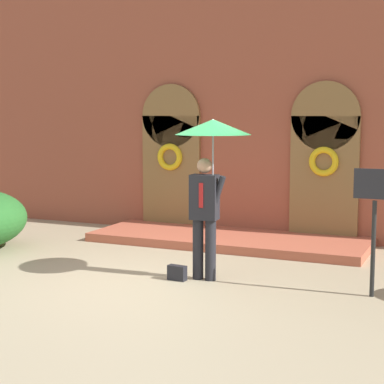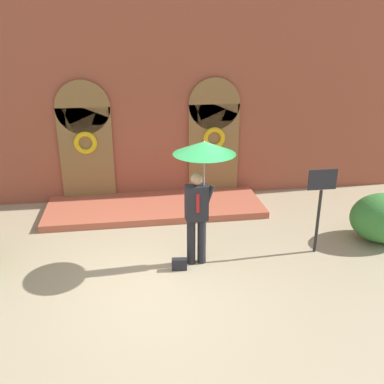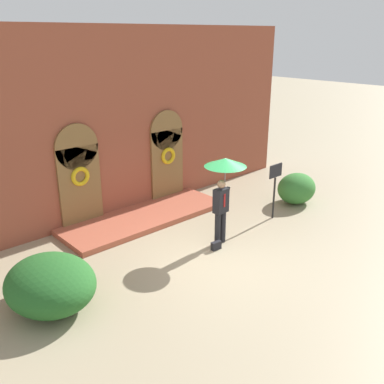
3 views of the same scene
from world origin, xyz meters
TOP-DOWN VIEW (x-y plane):
  - ground_plane at (0.00, 0.00)m, footprint 80.00×80.00m
  - building_facade at (-0.00, 4.15)m, footprint 14.00×2.30m
  - person_with_umbrella at (0.70, 0.44)m, footprint 1.10×1.10m
  - handbag at (0.25, 0.24)m, footprint 0.29×0.15m
  - sign_post at (3.00, 0.52)m, footprint 0.56×0.06m

SIDE VIEW (x-z plane):
  - ground_plane at x=0.00m, z-range 0.00..0.00m
  - handbag at x=0.25m, z-range 0.00..0.22m
  - sign_post at x=3.00m, z-range 0.30..2.02m
  - person_with_umbrella at x=0.70m, z-range 0.73..3.09m
  - building_facade at x=0.00m, z-range -0.12..5.48m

